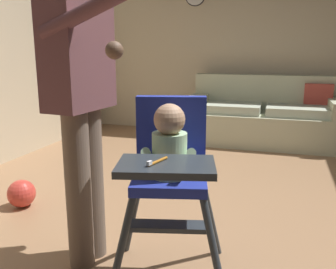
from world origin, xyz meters
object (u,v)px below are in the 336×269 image
Objects in this scene: couch at (264,117)px; high_chair at (170,160)px; adult_standing at (81,96)px; toy_ball_second at (22,193)px.

couch is 3.25m from high_chair.
adult_standing is (-0.50, 0.05, 0.29)m from high_chair.
adult_standing reaches higher than toy_ball_second.
high_chair reaches higher than toy_ball_second.
adult_standing reaches higher than couch.
adult_standing is (-0.81, -3.17, 0.62)m from couch.
couch is 1.15× the size of adult_standing.
high_chair is 0.58× the size of adult_standing.
couch is 2.00× the size of high_chair.
adult_standing is at bearing -30.35° from toy_ball_second.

